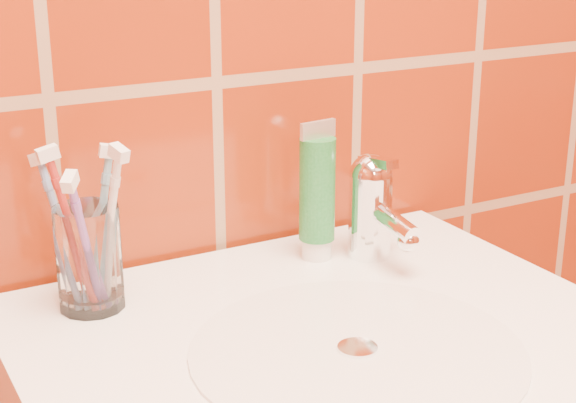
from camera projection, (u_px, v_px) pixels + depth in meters
glass_tumbler at (89, 258)px, 0.85m from camera, size 0.07×0.07×0.10m
toothpaste_tube at (317, 195)px, 0.97m from camera, size 0.04×0.04×0.16m
faucet at (373, 203)px, 0.97m from camera, size 0.05×0.11×0.12m
toothbrush_0 at (109, 229)px, 0.83m from camera, size 0.07×0.12×0.19m
toothbrush_1 at (86, 245)px, 0.82m from camera, size 0.12×0.13×0.18m
toothbrush_2 at (100, 226)px, 0.85m from camera, size 0.07×0.06×0.17m
toothbrush_3 at (73, 232)px, 0.83m from camera, size 0.06×0.06×0.18m
toothbrush_4 at (63, 232)px, 0.85m from camera, size 0.09×0.13×0.17m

